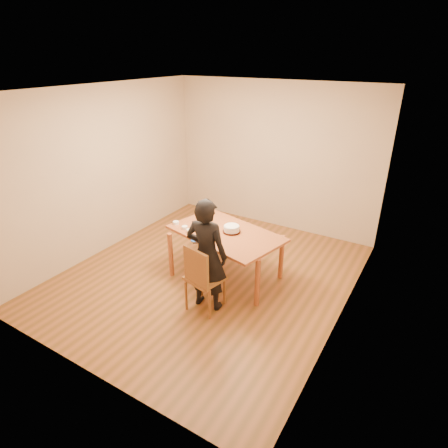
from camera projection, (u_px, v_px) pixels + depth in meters
The scene contains 16 objects.
room_shell at pixel (219, 186), 5.45m from camera, with size 4.00×4.50×2.70m.
dining_table at pixel (226, 233), 5.42m from camera, with size 1.61×0.96×0.04m, color brown.
dining_chair at pixel (205, 278), 4.87m from camera, with size 0.43×0.43×0.04m, color brown.
cake_plate at pixel (232, 231), 5.41m from camera, with size 0.26×0.26×0.02m, color red.
cake at pixel (232, 229), 5.39m from camera, with size 0.23×0.23×0.07m, color white.
frosting_dome at pixel (232, 225), 5.37m from camera, with size 0.22×0.22×0.03m, color white.
frosting_tub at pixel (203, 237), 5.17m from camera, with size 0.09×0.09×0.08m, color white.
frosting_lid at pixel (194, 240), 5.17m from camera, with size 0.10×0.10×0.01m, color #1944A4.
frosting_dollop at pixel (194, 239), 5.17m from camera, with size 0.04×0.04×0.02m, color white.
ramekin_green at pixel (189, 231), 5.41m from camera, with size 0.08×0.08×0.04m, color white.
ramekin_yellow at pixel (185, 227), 5.51m from camera, with size 0.08×0.08×0.04m, color white.
ramekin_multi at pixel (176, 223), 5.66m from camera, with size 0.09×0.09×0.04m, color white.
candy_box_pink at pixel (205, 218), 5.84m from camera, with size 0.12×0.06×0.02m, color #E8369D.
candy_box_green at pixel (205, 217), 5.83m from camera, with size 0.14×0.07×0.02m, color green.
spatula at pixel (199, 243), 5.10m from camera, with size 0.18×0.02×0.01m, color black.
person at pixel (207, 255), 4.77m from camera, with size 0.56×0.37×1.54m, color black.
Camera 1 is at (2.73, -4.05, 3.14)m, focal length 30.00 mm.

